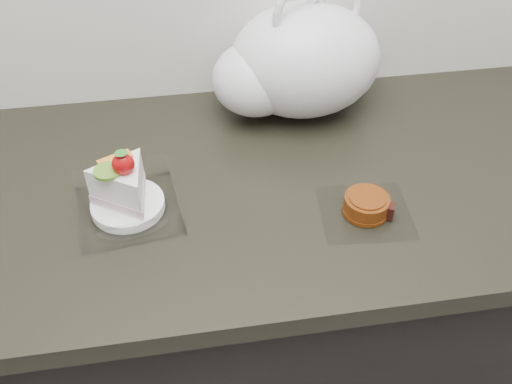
{
  "coord_description": "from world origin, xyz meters",
  "views": [
    {
      "loc": [
        -0.1,
        0.9,
        1.59
      ],
      "look_at": [
        0.01,
        1.61,
        0.94
      ],
      "focal_mm": 40.0,
      "sensor_mm": 36.0,
      "label": 1
    }
  ],
  "objects": [
    {
      "name": "mooncake_wrap",
      "position": [
        0.2,
        1.57,
        0.91
      ],
      "size": [
        0.17,
        0.16,
        0.04
      ],
      "rotation": [
        0.0,
        0.0,
        0.09
      ],
      "color": "white",
      "rests_on": "counter"
    },
    {
      "name": "counter",
      "position": [
        0.0,
        1.69,
        0.45
      ],
      "size": [
        2.04,
        0.64,
        0.9
      ],
      "color": "black",
      "rests_on": "ground"
    },
    {
      "name": "cake_tray",
      "position": [
        -0.21,
        1.64,
        0.94
      ],
      "size": [
        0.19,
        0.19,
        0.13
      ],
      "rotation": [
        0.0,
        0.0,
        0.13
      ],
      "color": "white",
      "rests_on": "counter"
    },
    {
      "name": "plastic_bag",
      "position": [
        0.14,
        1.9,
        1.01
      ],
      "size": [
        0.4,
        0.33,
        0.28
      ],
      "rotation": [
        0.0,
        0.0,
        0.33
      ],
      "color": "white",
      "rests_on": "counter"
    }
  ]
}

